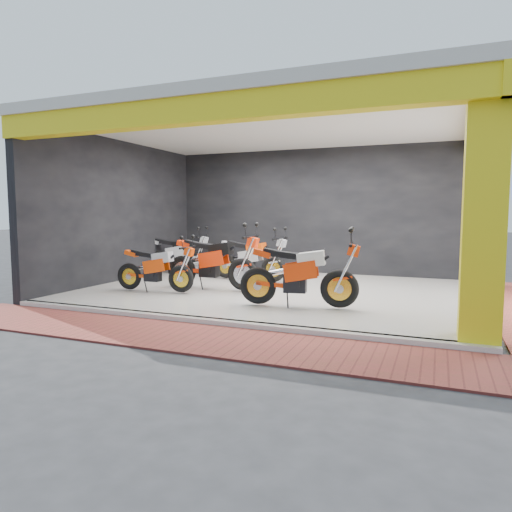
% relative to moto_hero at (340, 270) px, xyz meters
% --- Properties ---
extents(ground, '(80.00, 80.00, 0.00)m').
position_rel_moto_hero_xyz_m(ground, '(-1.68, -0.44, -0.78)').
color(ground, '#2D2D30').
rests_on(ground, ground).
extents(showroom_floor, '(8.00, 6.00, 0.10)m').
position_rel_moto_hero_xyz_m(showroom_floor, '(-1.68, 1.56, -0.73)').
color(showroom_floor, white).
rests_on(showroom_floor, ground).
extents(showroom_ceiling, '(8.40, 6.40, 0.20)m').
position_rel_moto_hero_xyz_m(showroom_ceiling, '(-1.68, 1.56, 2.82)').
color(showroom_ceiling, beige).
rests_on(showroom_ceiling, corner_column).
extents(back_wall, '(8.20, 0.20, 3.50)m').
position_rel_moto_hero_xyz_m(back_wall, '(-1.68, 4.66, 0.97)').
color(back_wall, black).
rests_on(back_wall, ground).
extents(left_wall, '(0.20, 6.20, 3.50)m').
position_rel_moto_hero_xyz_m(left_wall, '(-5.78, 1.56, 0.97)').
color(left_wall, black).
rests_on(left_wall, ground).
extents(corner_column, '(0.50, 0.50, 3.50)m').
position_rel_moto_hero_xyz_m(corner_column, '(2.07, -1.19, 0.97)').
color(corner_column, yellow).
rests_on(corner_column, ground).
extents(header_beam_front, '(8.40, 0.30, 0.40)m').
position_rel_moto_hero_xyz_m(header_beam_front, '(-1.68, -1.44, 2.52)').
color(header_beam_front, yellow).
rests_on(header_beam_front, corner_column).
extents(header_beam_right, '(0.30, 6.40, 0.40)m').
position_rel_moto_hero_xyz_m(header_beam_right, '(2.32, 1.56, 2.52)').
color(header_beam_right, yellow).
rests_on(header_beam_right, corner_column).
extents(floor_kerb, '(8.00, 0.20, 0.10)m').
position_rel_moto_hero_xyz_m(floor_kerb, '(-1.68, -1.46, -0.73)').
color(floor_kerb, white).
rests_on(floor_kerb, ground).
extents(paver_front, '(9.00, 1.40, 0.03)m').
position_rel_moto_hero_xyz_m(paver_front, '(-1.68, -2.24, -0.76)').
color(paver_front, '#9A3932').
rests_on(paver_front, ground).
extents(moto_hero, '(2.31, 1.14, 1.35)m').
position_rel_moto_hero_xyz_m(moto_hero, '(0.00, 0.00, 0.00)').
color(moto_hero, red).
rests_on(moto_hero, showroom_floor).
extents(moto_row_a, '(1.93, 0.84, 1.15)m').
position_rel_moto_hero_xyz_m(moto_row_a, '(-3.34, 0.33, -0.10)').
color(moto_row_a, '#E94309').
rests_on(moto_row_a, showroom_floor).
extents(moto_row_b, '(2.28, 0.86, 1.39)m').
position_rel_moto_hero_xyz_m(moto_row_b, '(-2.25, 1.00, 0.02)').
color(moto_row_b, '#FF330A').
rests_on(moto_row_b, showroom_floor).
extents(moto_row_c, '(2.15, 1.00, 1.27)m').
position_rel_moto_hero_xyz_m(moto_row_c, '(-2.06, 2.39, -0.04)').
color(moto_row_c, '#9FA1A7').
rests_on(moto_row_c, showroom_floor).
extents(moto_row_d, '(2.09, 0.95, 1.24)m').
position_rel_moto_hero_xyz_m(moto_row_d, '(-4.48, 3.04, -0.06)').
color(moto_row_d, '#A7AAAF').
rests_on(moto_row_d, showroom_floor).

